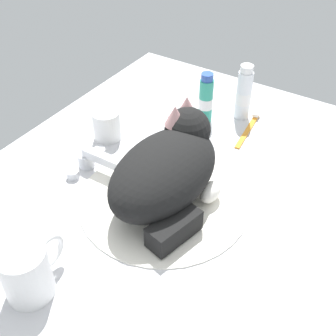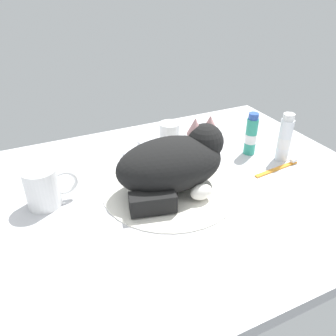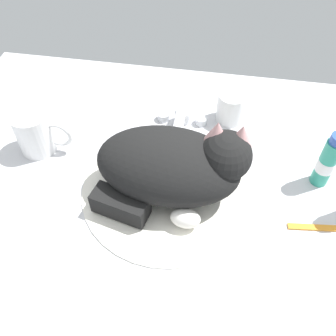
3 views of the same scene
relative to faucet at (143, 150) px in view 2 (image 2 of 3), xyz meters
The scene contains 9 objects.
ground_plane 19.22cm from the faucet, 90.00° to the right, with size 110.00×82.50×3.00cm, color silver.
sink_basin 18.93cm from the faucet, 90.00° to the right, with size 34.84×34.84×0.74cm, color white.
faucet is the anchor object (origin of this frame).
cat 19.76cm from the faucet, 85.68° to the right, with size 29.36×19.45×16.49cm.
coffee_mug 32.18cm from the faucet, 157.98° to the right, with size 12.42×7.97×9.82cm.
rinse_cup 11.92cm from the faucet, 21.87° to the left, with size 6.50×6.50×7.25cm.
toothpaste_bottle 32.66cm from the faucet, 20.99° to the right, with size 3.53×3.53×13.08cm.
mouthwash_bottle 41.39cm from the faucet, 27.04° to the right, with size 3.81×3.81×14.40cm.
toothbrush 39.77cm from the faucet, 35.23° to the right, with size 15.81×2.99×1.60cm.
Camera 2 is at (-31.81, -66.25, 50.34)cm, focal length 36.74 mm.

